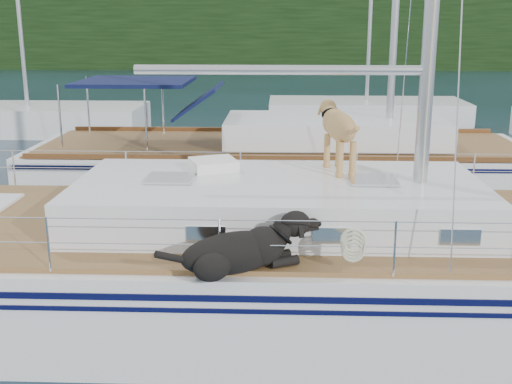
{
  "coord_description": "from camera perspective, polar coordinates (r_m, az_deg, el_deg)",
  "views": [
    {
      "loc": [
        0.82,
        -7.99,
        3.79
      ],
      "look_at": [
        0.5,
        0.2,
        1.6
      ],
      "focal_mm": 45.0,
      "sensor_mm": 36.0,
      "label": 1
    }
  ],
  "objects": [
    {
      "name": "neighbor_sailboat",
      "position": [
        14.5,
        2.59,
        2.33
      ],
      "size": [
        11.0,
        3.5,
        13.3
      ],
      "color": "white",
      "rests_on": "ground"
    },
    {
      "name": "main_sailboat",
      "position": [
        8.6,
        -2.72,
        -6.26
      ],
      "size": [
        12.0,
        4.18,
        14.01
      ],
      "color": "white",
      "rests_on": "ground"
    },
    {
      "name": "tree_line",
      "position": [
        53.01,
        1.37,
        14.09
      ],
      "size": [
        90.0,
        3.0,
        6.0
      ],
      "primitive_type": "cube",
      "color": "black",
      "rests_on": "ground"
    },
    {
      "name": "ground",
      "position": [
        8.88,
        -3.33,
        -10.33
      ],
      "size": [
        120.0,
        120.0,
        0.0
      ],
      "primitive_type": "plane",
      "color": "black",
      "rests_on": "ground"
    },
    {
      "name": "shore_bank",
      "position": [
        54.29,
        1.38,
        11.58
      ],
      "size": [
        92.0,
        1.0,
        1.2
      ],
      "primitive_type": "cube",
      "color": "#595147",
      "rests_on": "ground"
    },
    {
      "name": "bg_boat_west",
      "position": [
        23.93,
        -19.54,
        6.06
      ],
      "size": [
        8.0,
        3.0,
        11.65
      ],
      "color": "white",
      "rests_on": "ground"
    },
    {
      "name": "bg_boat_center",
      "position": [
        24.43,
        9.75,
        6.88
      ],
      "size": [
        7.2,
        3.0,
        11.65
      ],
      "color": "white",
      "rests_on": "ground"
    }
  ]
}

